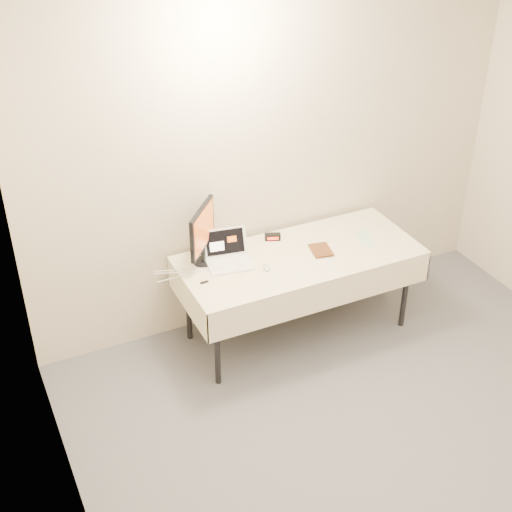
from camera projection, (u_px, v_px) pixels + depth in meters
name	position (u px, v px, depth m)	size (l,w,h in m)	color
back_wall	(274.00, 159.00, 5.47)	(4.00, 0.10, 2.70)	beige
table	(299.00, 261.00, 5.47)	(1.86, 0.81, 0.74)	black
laptop	(228.00, 255.00, 5.33)	(0.38, 0.36, 0.22)	white
monitor	(202.00, 231.00, 5.20)	(0.31, 0.36, 0.46)	black
book	(312.00, 241.00, 5.41)	(0.15, 0.02, 0.20)	brown
alarm_clock	(273.00, 237.00, 5.62)	(0.13, 0.09, 0.05)	black
clicker	(267.00, 267.00, 5.27)	(0.05, 0.10, 0.02)	#B4B4B7
paper_form	(365.00, 238.00, 5.64)	(0.10, 0.26, 0.00)	#B6E4B8
usb_dongle	(204.00, 282.00, 5.11)	(0.06, 0.02, 0.01)	black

